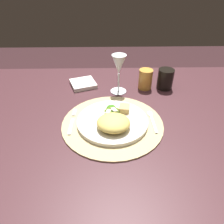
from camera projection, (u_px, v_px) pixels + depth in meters
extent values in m
plane|color=#2F191C|center=(109.00, 214.00, 1.23)|extent=(6.00, 6.00, 0.00)
cube|color=#3F2125|center=(108.00, 121.00, 0.83)|extent=(1.47, 0.96, 0.03)
cylinder|color=#3C1F22|center=(6.00, 127.00, 1.35)|extent=(0.07, 0.07, 0.68)
cylinder|color=#3A2321|center=(209.00, 124.00, 1.38)|extent=(0.07, 0.07, 0.68)
cylinder|color=tan|center=(112.00, 123.00, 0.79)|extent=(0.38, 0.38, 0.01)
cylinder|color=silver|center=(112.00, 121.00, 0.78)|extent=(0.26, 0.26, 0.02)
ellipsoid|color=#DCBF5A|center=(113.00, 123.00, 0.73)|extent=(0.13, 0.12, 0.04)
ellipsoid|color=#337317|center=(111.00, 108.00, 0.82)|extent=(0.05, 0.05, 0.02)
ellipsoid|color=#47630F|center=(112.00, 111.00, 0.81)|extent=(0.06, 0.04, 0.02)
ellipsoid|color=#457726|center=(111.00, 113.00, 0.79)|extent=(0.05, 0.05, 0.02)
ellipsoid|color=#485B1C|center=(113.00, 110.00, 0.81)|extent=(0.07, 0.06, 0.02)
ellipsoid|color=#505822|center=(111.00, 110.00, 0.82)|extent=(0.04, 0.05, 0.01)
cube|color=beige|center=(107.00, 111.00, 0.78)|extent=(0.03, 0.03, 0.01)
cube|color=beige|center=(114.00, 109.00, 0.79)|extent=(0.03, 0.03, 0.01)
cube|color=tan|center=(124.00, 108.00, 0.82)|extent=(0.05, 0.05, 0.02)
cube|color=silver|center=(71.00, 127.00, 0.77)|extent=(0.01, 0.09, 0.00)
cube|color=silver|center=(73.00, 112.00, 0.84)|extent=(0.00, 0.05, 0.00)
cube|color=silver|center=(74.00, 112.00, 0.84)|extent=(0.00, 0.05, 0.00)
cube|color=silver|center=(75.00, 112.00, 0.84)|extent=(0.00, 0.05, 0.00)
cube|color=silver|center=(76.00, 112.00, 0.84)|extent=(0.00, 0.05, 0.00)
cube|color=silver|center=(153.00, 124.00, 0.78)|extent=(0.01, 0.10, 0.00)
ellipsoid|color=silver|center=(150.00, 114.00, 0.83)|extent=(0.02, 0.04, 0.01)
cube|color=white|center=(83.00, 84.00, 1.03)|extent=(0.15, 0.15, 0.02)
cylinder|color=silver|center=(118.00, 91.00, 0.99)|extent=(0.07, 0.07, 0.00)
cylinder|color=silver|center=(118.00, 82.00, 0.96)|extent=(0.01, 0.01, 0.09)
cone|color=silver|center=(119.00, 65.00, 0.91)|extent=(0.06, 0.06, 0.09)
cylinder|color=gold|center=(145.00, 79.00, 0.99)|extent=(0.06, 0.06, 0.09)
cylinder|color=black|center=(165.00, 79.00, 0.99)|extent=(0.07, 0.07, 0.10)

